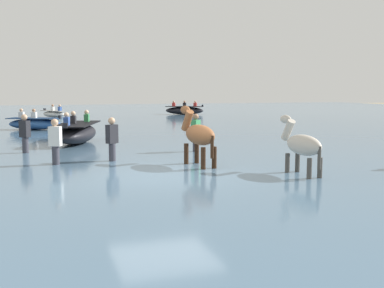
# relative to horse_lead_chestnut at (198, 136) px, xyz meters

# --- Properties ---
(ground_plane) EXTENTS (120.00, 120.00, 0.00)m
(ground_plane) POSITION_rel_horse_lead_chestnut_xyz_m (-1.22, -0.91, -1.16)
(ground_plane) COLOR gray
(water_surface) EXTENTS (90.00, 90.00, 0.36)m
(water_surface) POSITION_rel_horse_lead_chestnut_xyz_m (-1.22, 9.09, -0.98)
(water_surface) COLOR slate
(water_surface) RESTS_ON ground
(horse_lead_chestnut) EXTENTS (0.69, 1.82, 1.97)m
(horse_lead_chestnut) POSITION_rel_horse_lead_chestnut_xyz_m (0.00, 0.00, 0.00)
(horse_lead_chestnut) COLOR brown
(horse_lead_chestnut) RESTS_ON ground
(horse_trailing_pinto) EXTENTS (0.52, 1.64, 1.78)m
(horse_trailing_pinto) POSITION_rel_horse_lead_chestnut_xyz_m (1.93, -2.05, -0.11)
(horse_trailing_pinto) COLOR beige
(horse_trailing_pinto) RESTS_ON ground
(boat_mid_outer) EXTENTS (3.00, 2.17, 1.09)m
(boat_mid_outer) POSITION_rel_horse_lead_chestnut_xyz_m (-4.30, 13.38, -0.48)
(boat_mid_outer) COLOR #28518E
(boat_mid_outer) RESTS_ON water_surface
(boat_near_port) EXTENTS (2.04, 2.54, 0.99)m
(boat_near_port) POSITION_rel_horse_lead_chestnut_xyz_m (-3.03, 24.16, -0.53)
(boat_near_port) COLOR silver
(boat_near_port) RESTS_ON water_surface
(boat_distant_east) EXTENTS (2.30, 3.79, 1.24)m
(boat_distant_east) POSITION_rel_horse_lead_chestnut_xyz_m (-2.71, 6.49, -0.41)
(boat_distant_east) COLOR black
(boat_distant_east) RESTS_ON water_surface
(boat_distant_west) EXTENTS (3.38, 2.63, 1.17)m
(boat_distant_west) POSITION_rel_horse_lead_chestnut_xyz_m (7.51, 24.93, -0.45)
(boat_distant_west) COLOR black
(boat_distant_west) RESTS_ON water_surface
(person_spectator_far) EXTENTS (0.37, 0.36, 1.63)m
(person_spectator_far) POSITION_rel_horse_lead_chestnut_xyz_m (0.87, 2.75, -0.30)
(person_spectator_far) COLOR #383842
(person_spectator_far) RESTS_ON ground
(person_wading_close) EXTENTS (0.38, 0.34, 1.63)m
(person_wading_close) POSITION_rel_horse_lead_chestnut_xyz_m (-2.10, 1.57, -0.30)
(person_wading_close) COLOR #383842
(person_wading_close) RESTS_ON ground
(person_onlooker_right) EXTENTS (0.37, 0.31, 1.63)m
(person_onlooker_right) POSITION_rel_horse_lead_chestnut_xyz_m (-3.67, 1.42, -0.30)
(person_onlooker_right) COLOR #383842
(person_onlooker_right) RESTS_ON ground
(person_wading_mid) EXTENTS (0.37, 0.37, 1.63)m
(person_wading_mid) POSITION_rel_horse_lead_chestnut_xyz_m (-4.53, 4.19, -0.30)
(person_wading_mid) COLOR #383842
(person_wading_mid) RESTS_ON ground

